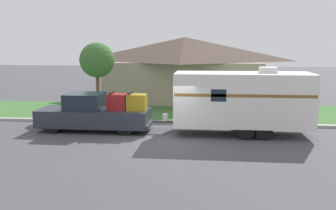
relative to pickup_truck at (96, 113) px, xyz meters
name	(u,v)px	position (x,y,z in m)	size (l,w,h in m)	color
ground_plane	(167,141)	(3.87, -1.75, -0.90)	(120.00, 120.00, 0.00)	#47474C
curb_strip	(174,123)	(3.87, 2.00, -0.83)	(80.00, 0.30, 0.14)	#ADADA8
lawn_strip	(179,112)	(3.87, 5.65, -0.88)	(80.00, 7.00, 0.03)	#3D6B33
house_across_street	(185,67)	(3.80, 11.63, 1.67)	(12.47, 8.32, 4.96)	gray
pickup_truck	(96,113)	(0.00, 0.00, 0.00)	(5.77, 1.96, 2.04)	black
travel_trailer	(242,99)	(7.38, 0.00, 0.85)	(7.65, 2.42, 3.32)	black
mailbox	(210,103)	(5.81, 2.77, 0.18)	(0.48, 0.20, 1.41)	brown
tree_in_yard	(97,60)	(-1.32, 4.89, 2.48)	(2.21, 2.21, 4.52)	brown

